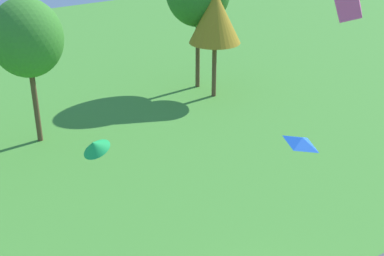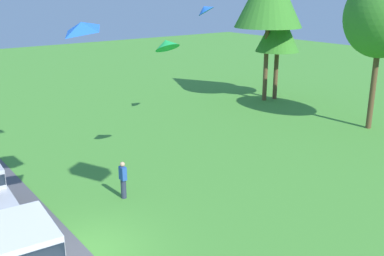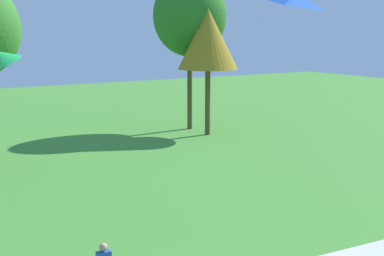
{
  "view_description": "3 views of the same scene",
  "coord_description": "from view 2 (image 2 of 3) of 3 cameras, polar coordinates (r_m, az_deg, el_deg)",
  "views": [
    {
      "loc": [
        -12.19,
        -11.95,
        16.41
      ],
      "look_at": [
        0.66,
        6.98,
        5.64
      ],
      "focal_mm": 50.0,
      "sensor_mm": 36.0,
      "label": 1
    },
    {
      "loc": [
        13.3,
        -5.5,
        8.9
      ],
      "look_at": [
        -0.48,
        4.97,
        3.51
      ],
      "focal_mm": 42.0,
      "sensor_mm": 36.0,
      "label": 2
    },
    {
      "loc": [
        -7.98,
        -9.25,
        7.14
      ],
      "look_at": [
        1.86,
        6.36,
        3.76
      ],
      "focal_mm": 50.0,
      "sensor_mm": 36.0,
      "label": 3
    }
  ],
  "objects": [
    {
      "name": "car_suv_mid_row",
      "position": [
        14.73,
        -20.56,
        -15.0
      ],
      "size": [
        4.73,
        2.32,
        2.28
      ],
      "color": "white",
      "rests_on": "ground"
    },
    {
      "name": "kite_delta_trailing_tail",
      "position": [
        28.56,
        1.65,
        14.89
      ],
      "size": [
        1.57,
        1.56,
        0.86
      ],
      "primitive_type": "cone",
      "rotation": [
        0.53,
        0.0,
        5.42
      ],
      "color": "blue"
    },
    {
      "name": "tree_center_back",
      "position": [
        37.71,
        10.9,
        12.16
      ],
      "size": [
        3.58,
        3.58,
        7.55
      ],
      "color": "brown",
      "rests_on": "ground"
    },
    {
      "name": "ground_plane",
      "position": [
        16.92,
        -12.95,
        -14.91
      ],
      "size": [
        120.0,
        120.0,
        0.0
      ],
      "primitive_type": "plane",
      "color": "#478E33"
    },
    {
      "name": "kite_delta_high_right",
      "position": [
        21.62,
        -3.26,
        10.59
      ],
      "size": [
        1.3,
        1.24,
        0.86
      ],
      "primitive_type": "cone",
      "rotation": [
        -0.42,
        0.0,
        1.6
      ],
      "color": "green"
    },
    {
      "name": "kite_diamond_near_flag",
      "position": [
        13.78,
        -13.87,
        12.36
      ],
      "size": [
        1.23,
        1.35,
        0.49
      ],
      "primitive_type": "pyramid",
      "rotation": [
        -0.2,
        0.0,
        3.53
      ],
      "color": "blue"
    },
    {
      "name": "person_watching_sky",
      "position": [
        20.04,
        -8.74,
        -6.5
      ],
      "size": [
        0.36,
        0.24,
        1.71
      ],
      "color": "#2D334C",
      "rests_on": "ground"
    },
    {
      "name": "tree_lone_near",
      "position": [
        30.95,
        22.94,
        12.82
      ],
      "size": [
        4.62,
        4.62,
        9.76
      ],
      "color": "brown",
      "rests_on": "ground"
    }
  ]
}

